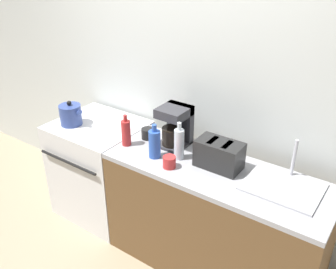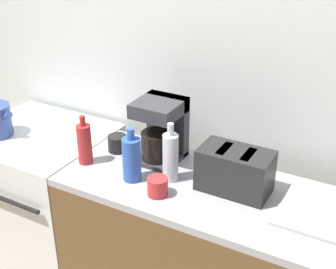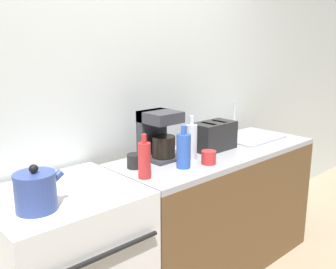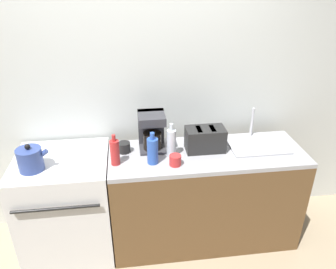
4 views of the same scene
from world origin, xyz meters
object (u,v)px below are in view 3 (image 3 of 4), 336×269
object	(u,v)px
kettle	(36,191)
bottle_clear	(191,141)
cup_red	(209,157)
cup_black	(135,161)
coffee_maker	(158,134)
bottle_blue	(184,150)
stove	(67,269)
toaster	(213,136)
bottle_red	(144,160)

from	to	relation	value
kettle	bottle_clear	size ratio (longest dim) A/B	0.81
bottle_clear	cup_red	size ratio (longest dim) A/B	3.13
kettle	cup_black	distance (m)	0.71
coffee_maker	bottle_blue	xyz separation A→B (m)	(-0.01, -0.25, -0.05)
stove	bottle_blue	bearing A→B (deg)	-11.06
cup_black	stove	bearing A→B (deg)	-174.04
toaster	kettle	bearing A→B (deg)	-174.77
toaster	bottle_red	world-z (taller)	bottle_red
stove	toaster	bearing A→B (deg)	0.23
stove	bottle_red	distance (m)	0.71
bottle_blue	cup_black	size ratio (longest dim) A/B	2.64
bottle_red	coffee_maker	bearing A→B (deg)	37.12
coffee_maker	bottle_clear	bearing A→B (deg)	-49.36
coffee_maker	cup_black	distance (m)	0.27
bottle_red	bottle_clear	xyz separation A→B (m)	(0.44, 0.06, 0.01)
bottle_red	cup_black	bearing A→B (deg)	68.44
bottle_red	cup_red	xyz separation A→B (m)	(0.45, -0.07, -0.06)
toaster	bottle_red	distance (m)	0.74
coffee_maker	bottle_clear	size ratio (longest dim) A/B	1.10
stove	cup_red	size ratio (longest dim) A/B	9.87
kettle	toaster	size ratio (longest dim) A/B	0.73
toaster	coffee_maker	world-z (taller)	coffee_maker
toaster	coffee_maker	xyz separation A→B (m)	(-0.43, 0.10, 0.06)
cup_red	stove	bearing A→B (deg)	167.62
kettle	cup_black	world-z (taller)	kettle
kettle	bottle_red	world-z (taller)	bottle_red
cup_black	toaster	bearing A→B (deg)	-4.21
coffee_maker	cup_red	world-z (taller)	coffee_maker
cup_red	toaster	bearing A→B (deg)	35.92
bottle_clear	cup_black	distance (m)	0.40
coffee_maker	bottle_red	bearing A→B (deg)	-142.88
bottle_red	bottle_blue	world-z (taller)	bottle_blue
kettle	toaster	world-z (taller)	kettle
bottle_clear	cup_black	bearing A→B (deg)	163.38
stove	coffee_maker	size ratio (longest dim) A/B	2.87
stove	kettle	world-z (taller)	kettle
toaster	bottle_red	xyz separation A→B (m)	(-0.73, -0.13, 0.01)
stove	cup_red	bearing A→B (deg)	-12.38
toaster	cup_black	world-z (taller)	toaster
coffee_maker	bottle_clear	world-z (taller)	coffee_maker
cup_red	bottle_blue	bearing A→B (deg)	162.04
toaster	bottle_red	size ratio (longest dim) A/B	1.26
bottle_red	bottle_clear	size ratio (longest dim) A/B	0.88
bottle_blue	bottle_clear	world-z (taller)	bottle_clear
cup_black	cup_red	bearing A→B (deg)	-33.02
toaster	bottle_clear	size ratio (longest dim) A/B	1.11
cup_red	bottle_red	bearing A→B (deg)	170.72
toaster	stove	bearing A→B (deg)	-179.77
kettle	coffee_maker	bearing A→B (deg)	13.72
bottle_blue	bottle_red	bearing A→B (deg)	176.02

